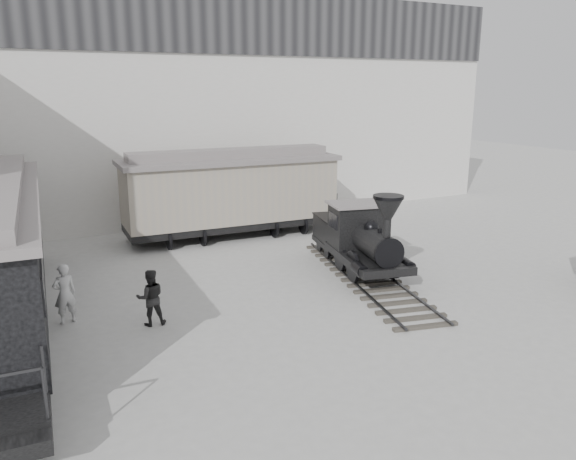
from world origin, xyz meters
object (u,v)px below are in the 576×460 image
visitor_a (65,294)px  visitor_b (151,297)px  locomotive (361,242)px  boxcar (231,191)px

visitor_a → visitor_b: 2.44m
locomotive → visitor_b: 7.88m
boxcar → visitor_b: bearing=-122.2°
locomotive → visitor_b: bearing=-159.4°
boxcar → visitor_a: 10.39m
locomotive → visitor_a: 9.92m
locomotive → boxcar: boxcar is taller
locomotive → visitor_a: locomotive is taller
locomotive → visitor_a: (-9.92, 0.15, -0.29)m
visitor_a → visitor_b: visitor_a is taller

